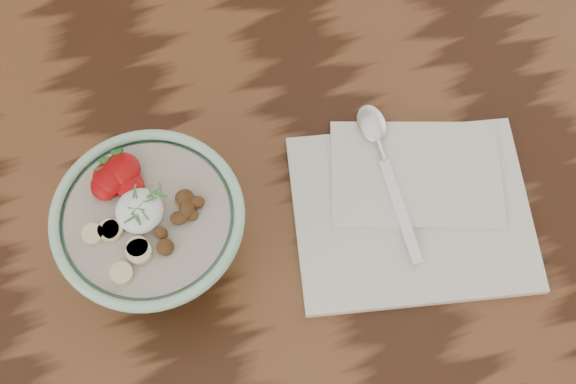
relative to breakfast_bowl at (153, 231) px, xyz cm
name	(u,v)px	position (x,y,z in cm)	size (l,w,h in cm)	color
table	(170,254)	(0.36, 3.05, -15.50)	(160.00, 90.00, 75.00)	black
breakfast_bowl	(153,231)	(0.00, 0.00, 0.00)	(18.27, 18.27, 11.97)	#9FD6B1
napkin	(413,205)	(26.63, -3.54, -5.56)	(28.54, 25.04, 1.52)	white
spoon	(379,145)	(25.40, 3.70, -4.26)	(3.53, 19.01, 0.99)	silver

